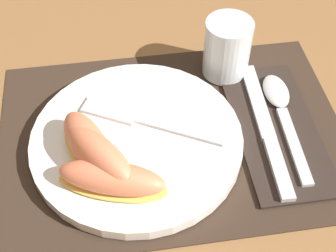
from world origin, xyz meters
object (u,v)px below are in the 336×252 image
at_px(plate, 137,140).
at_px(knife, 266,129).
at_px(spoon, 280,104).
at_px(fork, 141,119).
at_px(citrus_wedge_2, 112,179).
at_px(citrus_wedge_1, 100,158).
at_px(citrus_wedge_0, 89,146).
at_px(juice_glass, 227,51).

relative_size(plate, knife, 1.18).
bearing_deg(plate, knife, -1.64).
xyz_separation_m(spoon, fork, (-0.19, -0.01, 0.01)).
xyz_separation_m(knife, citrus_wedge_2, (-0.20, -0.06, 0.02)).
bearing_deg(citrus_wedge_1, spoon, 17.04).
xyz_separation_m(knife, citrus_wedge_1, (-0.21, -0.04, 0.03)).
distance_m(plate, citrus_wedge_0, 0.07).
distance_m(citrus_wedge_0, citrus_wedge_1, 0.02).
distance_m(knife, citrus_wedge_1, 0.21).
distance_m(citrus_wedge_1, citrus_wedge_2, 0.03).
xyz_separation_m(citrus_wedge_0, citrus_wedge_1, (0.01, -0.02, 0.00)).
distance_m(fork, citrus_wedge_0, 0.08).
bearing_deg(citrus_wedge_2, spoon, 23.93).
bearing_deg(juice_glass, spoon, -55.79).
xyz_separation_m(knife, citrus_wedge_0, (-0.22, -0.02, 0.03)).
height_order(juice_glass, knife, juice_glass).
bearing_deg(citrus_wedge_0, fork, 34.08).
distance_m(juice_glass, citrus_wedge_2, 0.25).
height_order(plate, citrus_wedge_1, citrus_wedge_1).
distance_m(fork, citrus_wedge_1, 0.09).
bearing_deg(citrus_wedge_1, plate, 42.12).
bearing_deg(spoon, citrus_wedge_0, -168.17).
relative_size(juice_glass, knife, 0.37).
relative_size(plate, citrus_wedge_0, 2.19).
height_order(plate, spoon, plate).
relative_size(fork, citrus_wedge_0, 1.46).
bearing_deg(plate, spoon, 9.57).
distance_m(plate, citrus_wedge_1, 0.07).
relative_size(juice_glass, citrus_wedge_2, 0.63).
relative_size(citrus_wedge_1, citrus_wedge_2, 0.89).
distance_m(plate, citrus_wedge_2, 0.08).
height_order(plate, juice_glass, juice_glass).
xyz_separation_m(juice_glass, citrus_wedge_0, (-0.20, -0.14, -0.00)).
xyz_separation_m(fork, citrus_wedge_2, (-0.04, -0.09, 0.01)).
distance_m(knife, fork, 0.16).
height_order(citrus_wedge_0, citrus_wedge_2, citrus_wedge_0).
relative_size(citrus_wedge_0, citrus_wedge_1, 1.01).
bearing_deg(fork, citrus_wedge_1, -129.44).
bearing_deg(citrus_wedge_2, fork, 65.61).
distance_m(knife, citrus_wedge_2, 0.21).
height_order(knife, spoon, spoon).
relative_size(citrus_wedge_0, citrus_wedge_2, 0.90).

